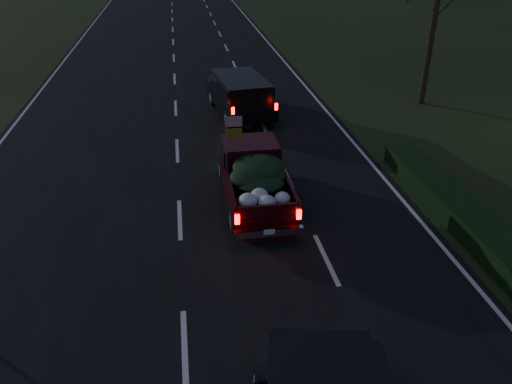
{
  "coord_description": "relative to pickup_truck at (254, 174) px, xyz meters",
  "views": [
    {
      "loc": [
        0.29,
        -7.37,
        7.4
      ],
      "look_at": [
        2.04,
        3.93,
        1.3
      ],
      "focal_mm": 35.0,
      "sensor_mm": 36.0,
      "label": 1
    }
  ],
  "objects": [
    {
      "name": "ground",
      "position": [
        -2.27,
        -5.81,
        -0.91
      ],
      "size": [
        120.0,
        120.0,
        0.0
      ],
      "primitive_type": "plane",
      "color": "black",
      "rests_on": "ground"
    },
    {
      "name": "road_asphalt",
      "position": [
        -2.27,
        -5.81,
        -0.9
      ],
      "size": [
        14.0,
        120.0,
        0.02
      ],
      "primitive_type": "cube",
      "color": "black",
      "rests_on": "ground"
    },
    {
      "name": "hedge_row",
      "position": [
        5.53,
        -2.81,
        -0.61
      ],
      "size": [
        1.0,
        10.0,
        0.6
      ],
      "primitive_type": "cube",
      "color": "black",
      "rests_on": "ground"
    },
    {
      "name": "pickup_truck",
      "position": [
        0.0,
        0.0,
        0.0
      ],
      "size": [
        1.8,
        4.64,
        2.43
      ],
      "rotation": [
        0.0,
        0.0,
        0.0
      ],
      "color": "#33070D",
      "rests_on": "ground"
    },
    {
      "name": "lead_suv",
      "position": [
        0.59,
        7.86,
        0.13
      ],
      "size": [
        2.62,
        5.01,
        1.38
      ],
      "rotation": [
        0.0,
        0.0,
        0.13
      ],
      "color": "black",
      "rests_on": "ground"
    }
  ]
}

